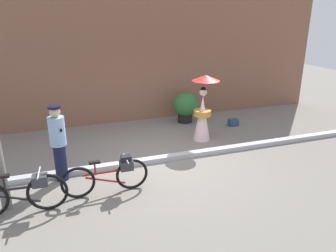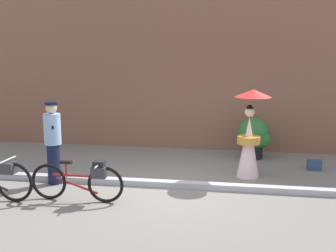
% 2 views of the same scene
% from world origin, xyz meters
% --- Properties ---
extents(ground_plane, '(30.00, 30.00, 0.00)m').
position_xyz_m(ground_plane, '(0.00, 0.00, 0.00)').
color(ground_plane, gray).
extents(building_wall, '(14.00, 0.40, 4.15)m').
position_xyz_m(building_wall, '(0.00, 3.54, 2.07)').
color(building_wall, brown).
rests_on(building_wall, ground_plane).
extents(sidewalk_curb, '(14.00, 0.20, 0.12)m').
position_xyz_m(sidewalk_curb, '(0.00, 0.00, 0.06)').
color(sidewalk_curb, '#B2B2B7').
rests_on(sidewalk_curb, ground_plane).
extents(bicycle_near_officer, '(1.75, 0.48, 0.77)m').
position_xyz_m(bicycle_near_officer, '(-1.44, -1.06, 0.41)').
color(bicycle_near_officer, black).
rests_on(bicycle_near_officer, ground_plane).
extents(bicycle_far_side, '(1.74, 0.48, 0.82)m').
position_xyz_m(bicycle_far_side, '(-3.07, -1.27, 0.42)').
color(bicycle_far_side, black).
rests_on(bicycle_far_side, ground_plane).
extents(person_officer, '(0.34, 0.35, 1.68)m').
position_xyz_m(person_officer, '(-2.36, -0.18, 0.90)').
color(person_officer, '#141938').
rests_on(person_officer, ground_plane).
extents(person_with_parasol, '(0.77, 0.77, 1.89)m').
position_xyz_m(person_with_parasol, '(1.55, 0.98, 0.93)').
color(person_with_parasol, silver).
rests_on(person_with_parasol, ground_plane).
extents(potted_plant_by_door, '(0.82, 0.80, 1.02)m').
position_xyz_m(potted_plant_by_door, '(1.70, 2.60, 0.56)').
color(potted_plant_by_door, black).
rests_on(potted_plant_by_door, ground_plane).
extents(backpack_on_pavement, '(0.30, 0.21, 0.23)m').
position_xyz_m(backpack_on_pavement, '(3.03, 1.75, 0.12)').
color(backpack_on_pavement, navy).
rests_on(backpack_on_pavement, ground_plane).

